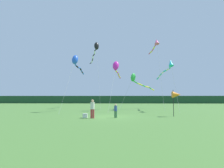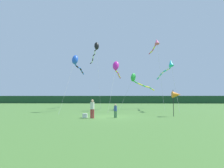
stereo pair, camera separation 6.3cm
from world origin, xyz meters
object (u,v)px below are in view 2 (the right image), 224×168
(person_adult, at_px, (92,108))
(kite_green, at_px, (136,80))
(kite_rainbow, at_px, (156,43))
(kite_black, at_px, (96,49))
(banner_flag_pole, at_px, (176,95))
(kite_cyan, at_px, (168,66))
(kite_magenta, at_px, (116,67))
(cooler_box, at_px, (85,116))
(person_child, at_px, (115,110))
(kite_blue, at_px, (76,61))

(person_adult, bearing_deg, kite_green, 68.21)
(kite_rainbow, bearing_deg, kite_black, 161.79)
(banner_flag_pole, relative_size, kite_cyan, 0.31)
(banner_flag_pole, height_order, kite_magenta, kite_magenta)
(cooler_box, height_order, kite_black, kite_black)
(banner_flag_pole, bearing_deg, person_child, -166.67)
(person_child, bearing_deg, banner_flag_pole, 13.33)
(kite_cyan, xyz_separation_m, kite_black, (-11.73, 7.83, 4.82))
(kite_magenta, bearing_deg, kite_blue, -154.19)
(person_adult, height_order, person_child, person_adult)
(banner_flag_pole, height_order, kite_green, kite_green)
(kite_blue, relative_size, kite_magenta, 0.88)
(kite_black, bearing_deg, kite_blue, -100.64)
(person_adult, bearing_deg, kite_black, 95.95)
(banner_flag_pole, height_order, kite_rainbow, kite_rainbow)
(banner_flag_pole, relative_size, kite_rainbow, 0.23)
(kite_green, bearing_deg, banner_flag_pole, -75.44)
(kite_green, bearing_deg, kite_blue, -149.27)
(person_child, height_order, kite_green, kite_green)
(banner_flag_pole, relative_size, kite_blue, 0.34)
(person_child, relative_size, kite_blue, 0.17)
(banner_flag_pole, distance_m, kite_magenta, 12.07)
(banner_flag_pole, bearing_deg, kite_rainbow, 88.06)
(person_adult, distance_m, banner_flag_pole, 8.92)
(person_adult, xyz_separation_m, kite_magenta, (2.17, 11.19, 5.74))
(person_adult, bearing_deg, kite_rainbow, 57.47)
(kite_green, bearing_deg, person_adult, -111.79)
(person_child, xyz_separation_m, kite_green, (3.32, 13.33, 4.24))
(kite_magenta, bearing_deg, person_child, -89.77)
(cooler_box, xyz_separation_m, kite_blue, (-2.80, 7.93, 6.96))
(kite_green, xyz_separation_m, kite_magenta, (-3.36, -2.64, 1.75))
(cooler_box, relative_size, kite_magenta, 0.05)
(person_child, distance_m, cooler_box, 3.04)
(cooler_box, height_order, kite_blue, kite_blue)
(person_child, xyz_separation_m, kite_rainbow, (6.80, 13.63, 10.54))
(kite_cyan, bearing_deg, cooler_box, -138.67)
(person_adult, relative_size, person_child, 1.33)
(kite_cyan, distance_m, kite_rainbow, 6.43)
(person_child, bearing_deg, kite_green, 76.01)
(kite_cyan, bearing_deg, person_adult, -135.05)
(person_adult, height_order, kite_rainbow, kite_rainbow)
(person_adult, height_order, cooler_box, person_adult)
(kite_magenta, bearing_deg, person_adult, -100.95)
(person_child, distance_m, kite_cyan, 13.43)
(kite_green, bearing_deg, cooler_box, -115.31)
(kite_blue, height_order, kite_green, kite_blue)
(kite_cyan, bearing_deg, kite_magenta, 170.26)
(banner_flag_pole, bearing_deg, cooler_box, -170.74)
(kite_green, distance_m, kite_magenta, 4.62)
(kite_green, height_order, kite_rainbow, kite_rainbow)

